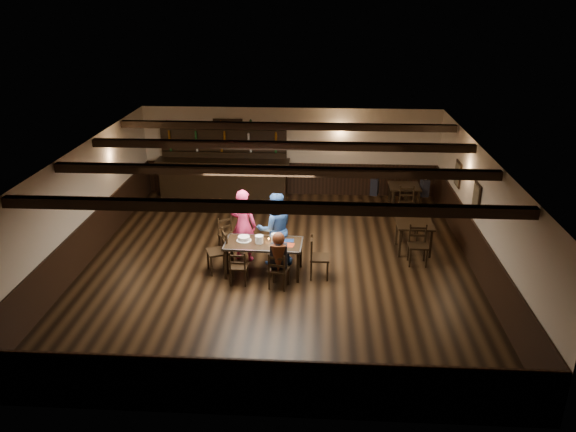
# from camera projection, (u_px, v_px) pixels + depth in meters

# --- Properties ---
(ground) EXTENTS (10.00, 10.00, 0.00)m
(ground) POSITION_uv_depth(u_px,v_px,m) (278.00, 265.00, 13.05)
(ground) COLOR black
(ground) RESTS_ON ground
(room_shell) EXTENTS (9.02, 10.02, 2.71)m
(room_shell) POSITION_uv_depth(u_px,v_px,m) (279.00, 194.00, 12.44)
(room_shell) COLOR beige
(room_shell) RESTS_ON ground
(dining_table) EXTENTS (1.75, 0.92, 0.75)m
(dining_table) POSITION_uv_depth(u_px,v_px,m) (264.00, 245.00, 12.45)
(dining_table) COLOR black
(dining_table) RESTS_ON ground
(chair_near_left) EXTENTS (0.38, 0.37, 0.80)m
(chair_near_left) POSITION_uv_depth(u_px,v_px,m) (238.00, 265.00, 12.02)
(chair_near_left) COLOR black
(chair_near_left) RESTS_ON ground
(chair_near_right) EXTENTS (0.46, 0.45, 0.84)m
(chair_near_right) POSITION_uv_depth(u_px,v_px,m) (278.00, 268.00, 11.84)
(chair_near_right) COLOR black
(chair_near_right) RESTS_ON ground
(chair_end_left) EXTENTS (0.58, 0.59, 0.98)m
(chair_end_left) POSITION_uv_depth(u_px,v_px,m) (221.00, 248.00, 12.59)
(chair_end_left) COLOR black
(chair_end_left) RESTS_ON ground
(chair_end_right) EXTENTS (0.42, 0.45, 0.95)m
(chair_end_right) POSITION_uv_depth(u_px,v_px,m) (316.00, 254.00, 12.32)
(chair_end_right) COLOR black
(chair_end_right) RESTS_ON ground
(chair_far_pushed) EXTENTS (0.53, 0.53, 0.84)m
(chair_far_pushed) POSITION_uv_depth(u_px,v_px,m) (227.00, 232.00, 13.65)
(chair_far_pushed) COLOR black
(chair_far_pushed) RESTS_ON ground
(woman_pink) EXTENTS (0.72, 0.56, 1.74)m
(woman_pink) POSITION_uv_depth(u_px,v_px,m) (243.00, 225.00, 13.04)
(woman_pink) COLOR #E13271
(woman_pink) RESTS_ON ground
(man_blue) EXTENTS (1.00, 0.88, 1.74)m
(man_blue) POSITION_uv_depth(u_px,v_px,m) (275.00, 229.00, 12.83)
(man_blue) COLOR navy
(man_blue) RESTS_ON ground
(seated_person) EXTENTS (0.35, 0.53, 0.86)m
(seated_person) POSITION_uv_depth(u_px,v_px,m) (279.00, 252.00, 11.76)
(seated_person) COLOR black
(seated_person) RESTS_ON ground
(cake) EXTENTS (0.33, 0.33, 0.10)m
(cake) POSITION_uv_depth(u_px,v_px,m) (244.00, 239.00, 12.50)
(cake) COLOR white
(cake) RESTS_ON dining_table
(plate_stack_a) EXTENTS (0.18, 0.18, 0.17)m
(plate_stack_a) POSITION_uv_depth(u_px,v_px,m) (259.00, 239.00, 12.37)
(plate_stack_a) COLOR white
(plate_stack_a) RESTS_ON dining_table
(plate_stack_b) EXTENTS (0.17, 0.17, 0.20)m
(plate_stack_b) POSITION_uv_depth(u_px,v_px,m) (275.00, 238.00, 12.40)
(plate_stack_b) COLOR white
(plate_stack_b) RESTS_ON dining_table
(tea_light) EXTENTS (0.05, 0.05, 0.06)m
(tea_light) POSITION_uv_depth(u_px,v_px,m) (269.00, 239.00, 12.52)
(tea_light) COLOR #A5A8AD
(tea_light) RESTS_ON dining_table
(salt_shaker) EXTENTS (0.04, 0.04, 0.09)m
(salt_shaker) POSITION_uv_depth(u_px,v_px,m) (280.00, 243.00, 12.31)
(salt_shaker) COLOR silver
(salt_shaker) RESTS_ON dining_table
(pepper_shaker) EXTENTS (0.03, 0.03, 0.08)m
(pepper_shaker) POSITION_uv_depth(u_px,v_px,m) (280.00, 243.00, 12.30)
(pepper_shaker) COLOR #A5A8AD
(pepper_shaker) RESTS_ON dining_table
(drink_glass) EXTENTS (0.07, 0.07, 0.11)m
(drink_glass) POSITION_uv_depth(u_px,v_px,m) (276.00, 239.00, 12.46)
(drink_glass) COLOR silver
(drink_glass) RESTS_ON dining_table
(menu_red) EXTENTS (0.38, 0.30, 0.00)m
(menu_red) POSITION_uv_depth(u_px,v_px,m) (287.00, 245.00, 12.31)
(menu_red) COLOR maroon
(menu_red) RESTS_ON dining_table
(menu_blue) EXTENTS (0.26, 0.18, 0.00)m
(menu_blue) POSITION_uv_depth(u_px,v_px,m) (288.00, 241.00, 12.52)
(menu_blue) COLOR #0F224C
(menu_blue) RESTS_ON dining_table
(bar_counter) EXTENTS (4.06, 0.70, 2.20)m
(bar_counter) POSITION_uv_depth(u_px,v_px,m) (224.00, 173.00, 17.26)
(bar_counter) COLOR black
(bar_counter) RESTS_ON ground
(back_table_a) EXTENTS (0.88, 0.88, 0.75)m
(back_table_a) POSITION_uv_depth(u_px,v_px,m) (414.00, 226.00, 13.52)
(back_table_a) COLOR black
(back_table_a) RESTS_ON ground
(back_table_b) EXTENTS (0.87, 0.87, 0.75)m
(back_table_b) POSITION_uv_depth(u_px,v_px,m) (404.00, 189.00, 16.09)
(back_table_b) COLOR black
(back_table_b) RESTS_ON ground
(bg_patron_left) EXTENTS (0.29, 0.38, 0.71)m
(bg_patron_left) POSITION_uv_depth(u_px,v_px,m) (375.00, 183.00, 16.08)
(bg_patron_left) COLOR black
(bg_patron_left) RESTS_ON ground
(bg_patron_right) EXTENTS (0.23, 0.35, 0.69)m
(bg_patron_right) POSITION_uv_depth(u_px,v_px,m) (425.00, 184.00, 15.98)
(bg_patron_right) COLOR black
(bg_patron_right) RESTS_ON ground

